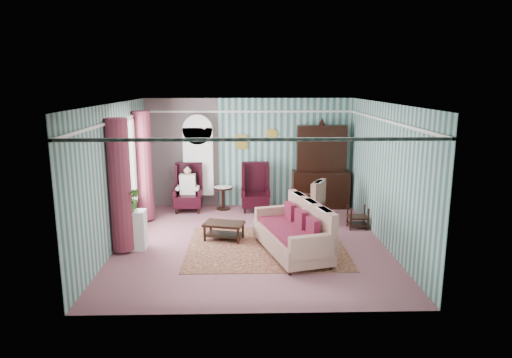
{
  "coord_description": "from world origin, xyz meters",
  "views": [
    {
      "loc": [
        -0.14,
        -9.11,
        3.31
      ],
      "look_at": [
        0.12,
        0.6,
        1.24
      ],
      "focal_mm": 32.0,
      "sensor_mm": 36.0,
      "label": 1
    }
  ],
  "objects_px": {
    "bookcase": "(199,166)",
    "floral_armchair": "(306,202)",
    "nest_table": "(358,217)",
    "wingback_right": "(255,187)",
    "wingback_left": "(188,188)",
    "coffee_table": "(224,231)",
    "seated_woman": "(188,189)",
    "dresser_hutch": "(321,164)",
    "plant_stand": "(132,230)",
    "round_side_table": "(223,198)",
    "sofa": "(292,230)"
  },
  "relations": [
    {
      "from": "bookcase",
      "to": "round_side_table",
      "type": "height_order",
      "value": "bookcase"
    },
    {
      "from": "bookcase",
      "to": "wingback_right",
      "type": "bearing_deg",
      "value": -14.57
    },
    {
      "from": "wingback_right",
      "to": "plant_stand",
      "type": "relative_size",
      "value": 1.56
    },
    {
      "from": "seated_woman",
      "to": "wingback_right",
      "type": "bearing_deg",
      "value": 0.0
    },
    {
      "from": "sofa",
      "to": "coffee_table",
      "type": "height_order",
      "value": "sofa"
    },
    {
      "from": "seated_woman",
      "to": "round_side_table",
      "type": "relative_size",
      "value": 1.97
    },
    {
      "from": "dresser_hutch",
      "to": "nest_table",
      "type": "xyz_separation_m",
      "value": [
        0.57,
        -1.82,
        -0.91
      ]
    },
    {
      "from": "wingback_left",
      "to": "seated_woman",
      "type": "distance_m",
      "value": 0.04
    },
    {
      "from": "floral_armchair",
      "to": "bookcase",
      "type": "bearing_deg",
      "value": 91.46
    },
    {
      "from": "dresser_hutch",
      "to": "plant_stand",
      "type": "xyz_separation_m",
      "value": [
        -4.3,
        -3.02,
        -0.78
      ]
    },
    {
      "from": "wingback_left",
      "to": "floral_armchair",
      "type": "bearing_deg",
      "value": -17.9
    },
    {
      "from": "floral_armchair",
      "to": "coffee_table",
      "type": "height_order",
      "value": "floral_armchair"
    },
    {
      "from": "dresser_hutch",
      "to": "wingback_left",
      "type": "distance_m",
      "value": 3.55
    },
    {
      "from": "dresser_hutch",
      "to": "wingback_right",
      "type": "distance_m",
      "value": 1.86
    },
    {
      "from": "seated_woman",
      "to": "coffee_table",
      "type": "xyz_separation_m",
      "value": [
        1.02,
        -2.25,
        -0.4
      ]
    },
    {
      "from": "seated_woman",
      "to": "round_side_table",
      "type": "distance_m",
      "value": 0.96
    },
    {
      "from": "bookcase",
      "to": "floral_armchair",
      "type": "height_order",
      "value": "bookcase"
    },
    {
      "from": "wingback_left",
      "to": "floral_armchair",
      "type": "distance_m",
      "value": 3.1
    },
    {
      "from": "bookcase",
      "to": "dresser_hutch",
      "type": "height_order",
      "value": "dresser_hutch"
    },
    {
      "from": "nest_table",
      "to": "floral_armchair",
      "type": "distance_m",
      "value": 1.29
    },
    {
      "from": "round_side_table",
      "to": "bookcase",
      "type": "bearing_deg",
      "value": 159.73
    },
    {
      "from": "bookcase",
      "to": "seated_woman",
      "type": "xyz_separation_m",
      "value": [
        -0.25,
        -0.39,
        -0.53
      ]
    },
    {
      "from": "seated_woman",
      "to": "nest_table",
      "type": "height_order",
      "value": "seated_woman"
    },
    {
      "from": "dresser_hutch",
      "to": "plant_stand",
      "type": "relative_size",
      "value": 2.95
    },
    {
      "from": "wingback_left",
      "to": "coffee_table",
      "type": "height_order",
      "value": "wingback_left"
    },
    {
      "from": "nest_table",
      "to": "wingback_right",
      "type": "bearing_deg",
      "value": 146.25
    },
    {
      "from": "nest_table",
      "to": "coffee_table",
      "type": "height_order",
      "value": "nest_table"
    },
    {
      "from": "wingback_right",
      "to": "sofa",
      "type": "distance_m",
      "value": 3.18
    },
    {
      "from": "bookcase",
      "to": "seated_woman",
      "type": "bearing_deg",
      "value": -122.66
    },
    {
      "from": "bookcase",
      "to": "coffee_table",
      "type": "xyz_separation_m",
      "value": [
        0.77,
        -2.64,
        -0.93
      ]
    },
    {
      "from": "coffee_table",
      "to": "plant_stand",
      "type": "bearing_deg",
      "value": -164.68
    },
    {
      "from": "plant_stand",
      "to": "wingback_right",
      "type": "bearing_deg",
      "value": 47.16
    },
    {
      "from": "wingback_right",
      "to": "nest_table",
      "type": "distance_m",
      "value": 2.81
    },
    {
      "from": "dresser_hutch",
      "to": "floral_armchair",
      "type": "bearing_deg",
      "value": -114.58
    },
    {
      "from": "wingback_left",
      "to": "nest_table",
      "type": "relative_size",
      "value": 2.31
    },
    {
      "from": "seated_woman",
      "to": "sofa",
      "type": "height_order",
      "value": "seated_woman"
    },
    {
      "from": "bookcase",
      "to": "seated_woman",
      "type": "height_order",
      "value": "bookcase"
    },
    {
      "from": "nest_table",
      "to": "floral_armchair",
      "type": "height_order",
      "value": "floral_armchair"
    },
    {
      "from": "plant_stand",
      "to": "bookcase",
      "type": "bearing_deg",
      "value": 71.51
    },
    {
      "from": "round_side_table",
      "to": "nest_table",
      "type": "distance_m",
      "value": 3.6
    },
    {
      "from": "nest_table",
      "to": "floral_armchair",
      "type": "xyz_separation_m",
      "value": [
        -1.13,
        0.6,
        0.2
      ]
    },
    {
      "from": "bookcase",
      "to": "nest_table",
      "type": "bearing_deg",
      "value": -26.92
    },
    {
      "from": "seated_woman",
      "to": "coffee_table",
      "type": "height_order",
      "value": "seated_woman"
    },
    {
      "from": "dresser_hutch",
      "to": "coffee_table",
      "type": "distance_m",
      "value": 3.67
    },
    {
      "from": "seated_woman",
      "to": "dresser_hutch",
      "type": "bearing_deg",
      "value": 4.41
    },
    {
      "from": "nest_table",
      "to": "plant_stand",
      "type": "height_order",
      "value": "plant_stand"
    },
    {
      "from": "wingback_left",
      "to": "nest_table",
      "type": "bearing_deg",
      "value": -20.85
    },
    {
      "from": "plant_stand",
      "to": "coffee_table",
      "type": "distance_m",
      "value": 1.9
    },
    {
      "from": "bookcase",
      "to": "coffee_table",
      "type": "distance_m",
      "value": 2.9
    },
    {
      "from": "dresser_hutch",
      "to": "wingback_left",
      "type": "height_order",
      "value": "dresser_hutch"
    }
  ]
}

